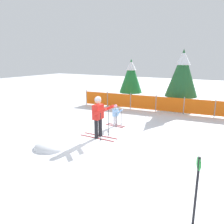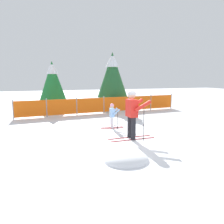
{
  "view_description": "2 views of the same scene",
  "coord_description": "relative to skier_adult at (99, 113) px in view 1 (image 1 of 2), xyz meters",
  "views": [
    {
      "loc": [
        4.99,
        -7.36,
        3.41
      ],
      "look_at": [
        0.25,
        0.95,
        1.03
      ],
      "focal_mm": 35.0,
      "sensor_mm": 36.0,
      "label": 1
    },
    {
      "loc": [
        -3.21,
        -7.01,
        2.3
      ],
      "look_at": [
        -0.37,
        1.55,
        0.83
      ],
      "focal_mm": 35.0,
      "sensor_mm": 36.0,
      "label": 2
    }
  ],
  "objects": [
    {
      "name": "skier_adult",
      "position": [
        0.0,
        0.0,
        0.0
      ],
      "size": [
        1.73,
        0.77,
        1.83
      ],
      "rotation": [
        0.0,
        0.0,
        0.01
      ],
      "color": "maroon",
      "rests_on": "ground_plane"
    },
    {
      "name": "snow_mound",
      "position": [
        -1.02,
        -1.96,
        -1.1
      ],
      "size": [
        1.27,
        1.08,
        0.51
      ],
      "primitive_type": "ellipsoid",
      "color": "white",
      "rests_on": "ground_plane"
    },
    {
      "name": "ground_plane",
      "position": [
        0.0,
        -0.25,
        -1.1
      ],
      "size": [
        60.0,
        60.0,
        0.0
      ],
      "primitive_type": "plane",
      "color": "white"
    },
    {
      "name": "conifer_near",
      "position": [
        1.76,
        7.6,
        1.37
      ],
      "size": [
        2.15,
        2.15,
        3.99
      ],
      "color": "#4C3823",
      "rests_on": "ground_plane"
    },
    {
      "name": "safety_fence",
      "position": [
        0.61,
        5.86,
        -0.56
      ],
      "size": [
        10.49,
        0.97,
        1.08
      ],
      "rotation": [
        0.0,
        0.0,
        0.09
      ],
      "color": "gray",
      "rests_on": "ground_plane"
    },
    {
      "name": "conifer_far",
      "position": [
        -2.33,
        8.28,
        0.96
      ],
      "size": [
        1.79,
        1.79,
        3.33
      ],
      "color": "#4C3823",
      "rests_on": "ground_plane"
    },
    {
      "name": "trail_marker",
      "position": [
        4.54,
        -3.36,
        -0.15
      ],
      "size": [
        0.12,
        0.27,
        1.54
      ],
      "color": "black",
      "rests_on": "ground_plane"
    },
    {
      "name": "skier_child",
      "position": [
        -0.17,
        1.84,
        -0.45
      ],
      "size": [
        1.07,
        0.54,
        1.12
      ],
      "rotation": [
        0.0,
        0.0,
        -0.1
      ],
      "color": "maroon",
      "rests_on": "ground_plane"
    }
  ]
}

